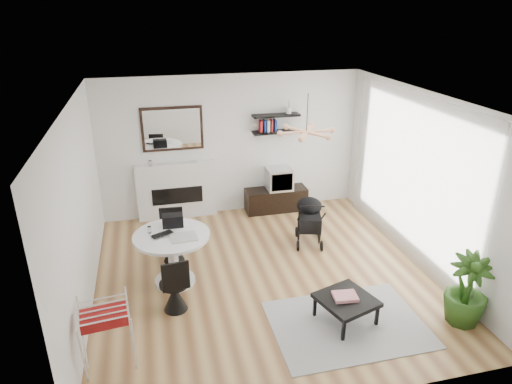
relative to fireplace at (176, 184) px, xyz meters
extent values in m
plane|color=brown|center=(1.10, -2.42, -0.69)|extent=(5.00, 5.00, 0.00)
plane|color=white|center=(1.10, -2.42, 2.01)|extent=(5.00, 5.00, 0.00)
plane|color=white|center=(1.10, 0.08, 0.66)|extent=(5.00, 0.00, 5.00)
plane|color=white|center=(-1.40, -2.42, 0.66)|extent=(0.00, 5.00, 5.00)
plane|color=white|center=(3.60, -2.42, 0.66)|extent=(0.00, 5.00, 5.00)
cube|color=white|center=(3.50, -2.22, 0.66)|extent=(0.04, 3.60, 2.60)
cube|color=white|center=(0.00, 0.00, -0.14)|extent=(1.50, 0.15, 1.10)
cube|color=black|center=(0.00, -0.06, -0.21)|extent=(0.95, 0.06, 0.32)
cube|color=black|center=(0.00, 0.06, 1.06)|extent=(1.12, 0.03, 0.82)
cube|color=white|center=(0.00, 0.04, 1.06)|extent=(1.02, 0.01, 0.72)
cube|color=black|center=(1.94, -0.05, 0.91)|extent=(0.90, 0.25, 0.04)
cube|color=black|center=(1.94, -0.05, 1.23)|extent=(0.90, 0.25, 0.04)
cube|color=black|center=(1.94, -0.15, -0.46)|extent=(1.22, 0.43, 0.46)
cube|color=silver|center=(2.00, -0.15, -0.01)|extent=(0.49, 0.43, 0.43)
cube|color=black|center=(2.00, -0.36, -0.01)|extent=(0.42, 0.01, 0.34)
cylinder|color=white|center=(-0.24, -2.28, -0.65)|extent=(0.60, 0.60, 0.06)
cylinder|color=white|center=(-0.24, -2.28, -0.27)|extent=(0.15, 0.15, 0.70)
cylinder|color=white|center=(-0.24, -2.28, 0.10)|extent=(1.11, 1.11, 0.04)
imported|color=black|center=(-0.35, -2.32, 0.14)|extent=(0.38, 0.33, 0.03)
cube|color=black|center=(-0.20, -2.02, 0.22)|extent=(0.31, 0.20, 0.18)
cube|color=beige|center=(-0.08, -2.41, 0.13)|extent=(0.40, 0.33, 0.01)
cylinder|color=white|center=(-0.54, -2.15, 0.17)|extent=(0.06, 0.06, 0.10)
cylinder|color=black|center=(-0.21, -1.64, -0.27)|extent=(0.41, 0.41, 0.05)
cone|color=black|center=(-0.21, -1.64, -0.49)|extent=(0.33, 0.33, 0.39)
cube|color=black|center=(-0.20, -1.45, -0.03)|extent=(0.37, 0.06, 0.42)
cylinder|color=black|center=(-0.28, -2.93, -0.28)|extent=(0.40, 0.40, 0.04)
cone|color=black|center=(-0.28, -2.93, -0.50)|extent=(0.32, 0.32, 0.38)
cube|color=black|center=(-0.26, -3.11, -0.06)|extent=(0.36, 0.08, 0.40)
cube|color=maroon|center=(-1.08, -3.87, 0.06)|extent=(0.52, 0.33, 0.13)
cube|color=black|center=(2.12, -1.60, -0.25)|extent=(0.49, 0.62, 0.25)
ellipsoid|color=black|center=(2.16, -1.45, -0.05)|extent=(0.43, 0.43, 0.31)
cylinder|color=black|center=(2.03, -1.93, 0.17)|extent=(0.39, 0.13, 0.03)
torus|color=black|center=(1.99, -1.31, -0.60)|extent=(0.09, 0.19, 0.19)
torus|color=black|center=(2.38, -1.41, -0.60)|extent=(0.09, 0.19, 0.19)
torus|color=black|center=(1.86, -1.79, -0.60)|extent=(0.09, 0.19, 0.19)
torus|color=black|center=(2.24, -1.90, -0.60)|extent=(0.09, 0.19, 0.19)
cube|color=#A6A6A6|center=(1.87, -3.79, -0.68)|extent=(1.97, 1.42, 0.01)
cube|color=black|center=(1.87, -3.71, -0.36)|extent=(0.83, 0.83, 0.06)
cube|color=black|center=(1.68, -4.06, -0.53)|extent=(0.04, 0.04, 0.28)
cube|color=black|center=(2.22, -3.89, -0.53)|extent=(0.04, 0.04, 0.28)
cube|color=black|center=(1.51, -3.52, -0.53)|extent=(0.04, 0.04, 0.28)
cube|color=black|center=(2.05, -3.35, -0.53)|extent=(0.04, 0.04, 0.28)
cube|color=#E13846|center=(1.85, -3.69, -0.31)|extent=(0.33, 0.27, 0.04)
imported|color=#285017|center=(3.35, -4.08, -0.19)|extent=(0.68, 0.68, 0.98)
camera|label=1|loc=(-0.43, -8.20, 3.20)|focal=32.00mm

